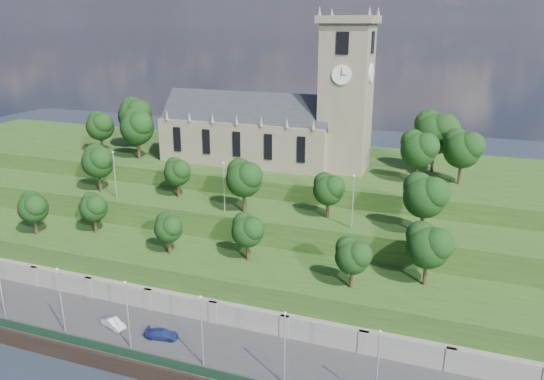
% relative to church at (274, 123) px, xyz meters
% --- Properties ---
extents(ground, '(320.00, 320.00, 0.00)m').
position_rel_church_xyz_m(ground, '(-0.79, -45.98, -22.52)').
color(ground, '#1C242D').
rests_on(ground, ground).
extents(promenade, '(160.00, 12.00, 2.00)m').
position_rel_church_xyz_m(promenade, '(-0.79, -39.98, -21.52)').
color(promenade, '#2D2D30').
rests_on(promenade, ground).
extents(quay_wall, '(160.00, 0.50, 2.20)m').
position_rel_church_xyz_m(quay_wall, '(-0.79, -46.03, -21.42)').
color(quay_wall, black).
rests_on(quay_wall, ground).
extents(fence, '(160.00, 0.10, 1.20)m').
position_rel_church_xyz_m(fence, '(-0.79, -45.38, -19.92)').
color(fence, '#173422').
rests_on(fence, promenade).
extents(retaining_wall, '(160.00, 2.10, 5.00)m').
position_rel_church_xyz_m(retaining_wall, '(-0.79, -34.01, -20.02)').
color(retaining_wall, slate).
rests_on(retaining_wall, ground).
extents(embankment_lower, '(160.00, 12.00, 8.00)m').
position_rel_church_xyz_m(embankment_lower, '(-0.79, -27.98, -18.52)').
color(embankment_lower, '#244316').
rests_on(embankment_lower, ground).
extents(embankment_upper, '(160.00, 10.00, 12.00)m').
position_rel_church_xyz_m(embankment_upper, '(-0.79, -16.98, -16.52)').
color(embankment_upper, '#244316').
rests_on(embankment_upper, ground).
extents(hilltop, '(160.00, 32.00, 15.00)m').
position_rel_church_xyz_m(hilltop, '(-0.79, 4.02, -15.02)').
color(hilltop, '#244316').
rests_on(hilltop, ground).
extents(church, '(38.60, 12.35, 27.60)m').
position_rel_church_xyz_m(church, '(0.00, 0.00, 0.00)').
color(church, '#6C624B').
rests_on(church, hilltop).
extents(trees_lower, '(64.92, 9.10, 8.28)m').
position_rel_church_xyz_m(trees_lower, '(4.21, -27.73, -9.69)').
color(trees_lower, black).
rests_on(trees_lower, embankment_lower).
extents(trees_upper, '(60.67, 8.17, 8.73)m').
position_rel_church_xyz_m(trees_upper, '(3.14, -18.11, -5.06)').
color(trees_upper, black).
rests_on(trees_upper, embankment_upper).
extents(trees_hilltop, '(74.77, 16.78, 10.72)m').
position_rel_church_xyz_m(trees_hilltop, '(-0.33, -0.82, -0.93)').
color(trees_hilltop, black).
rests_on(trees_hilltop, hilltop).
extents(lamp_posts_promenade, '(60.36, 0.36, 9.06)m').
position_rel_church_xyz_m(lamp_posts_promenade, '(-2.79, -43.48, -15.37)').
color(lamp_posts_promenade, '#B2B2B7').
rests_on(lamp_posts_promenade, promenade).
extents(lamp_posts_upper, '(40.36, 0.36, 8.01)m').
position_rel_church_xyz_m(lamp_posts_upper, '(-0.79, -19.98, -5.91)').
color(lamp_posts_upper, '#B2B2B7').
rests_on(lamp_posts_upper, embankment_upper).
extents(car_middle, '(4.04, 2.43, 1.26)m').
position_rel_church_xyz_m(car_middle, '(-7.56, -40.47, -19.89)').
color(car_middle, '#B7B6BB').
rests_on(car_middle, promenade).
extents(car_right, '(4.45, 2.43, 1.22)m').
position_rel_church_xyz_m(car_right, '(-0.21, -40.41, -19.91)').
color(car_right, navy).
rests_on(car_right, promenade).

